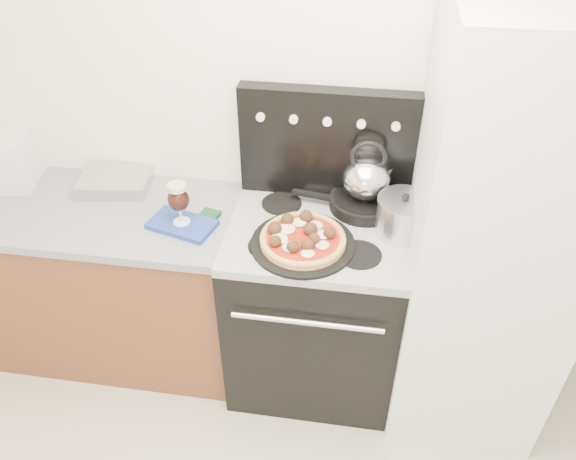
% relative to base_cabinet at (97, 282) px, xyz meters
% --- Properties ---
extents(room_shell, '(3.52, 3.01, 2.52)m').
position_rel_base_cabinet_xyz_m(room_shell, '(1.02, -0.91, 0.82)').
color(room_shell, beige).
rests_on(room_shell, ground).
extents(base_cabinet, '(1.45, 0.60, 0.86)m').
position_rel_base_cabinet_xyz_m(base_cabinet, '(0.00, 0.00, 0.00)').
color(base_cabinet, brown).
rests_on(base_cabinet, ground).
extents(countertop, '(1.48, 0.63, 0.04)m').
position_rel_base_cabinet_xyz_m(countertop, '(0.00, 0.00, 0.45)').
color(countertop, gray).
rests_on(countertop, base_cabinet).
extents(stove_body, '(0.76, 0.65, 0.88)m').
position_rel_base_cabinet_xyz_m(stove_body, '(1.10, -0.02, 0.01)').
color(stove_body, black).
rests_on(stove_body, ground).
extents(cooktop, '(0.76, 0.65, 0.04)m').
position_rel_base_cabinet_xyz_m(cooktop, '(1.10, -0.02, 0.47)').
color(cooktop, '#ADADB2').
rests_on(cooktop, stove_body).
extents(backguard, '(0.76, 0.08, 0.50)m').
position_rel_base_cabinet_xyz_m(backguard, '(1.10, 0.25, 0.74)').
color(backguard, black).
rests_on(backguard, cooktop).
extents(fridge, '(0.64, 0.68, 1.90)m').
position_rel_base_cabinet_xyz_m(fridge, '(1.80, -0.05, 0.52)').
color(fridge, silver).
rests_on(fridge, ground).
extents(foil_sheet, '(0.35, 0.27, 0.06)m').
position_rel_base_cabinet_xyz_m(foil_sheet, '(0.13, 0.17, 0.50)').
color(foil_sheet, silver).
rests_on(foil_sheet, countertop).
extents(oven_mitt, '(0.31, 0.23, 0.02)m').
position_rel_base_cabinet_xyz_m(oven_mitt, '(0.53, -0.08, 0.48)').
color(oven_mitt, '#203C93').
rests_on(oven_mitt, countertop).
extents(beer_glass, '(0.11, 0.11, 0.20)m').
position_rel_base_cabinet_xyz_m(beer_glass, '(0.53, -0.08, 0.59)').
color(beer_glass, black).
rests_on(beer_glass, oven_mitt).
extents(pizza_pan, '(0.43, 0.43, 0.01)m').
position_rel_base_cabinet_xyz_m(pizza_pan, '(1.06, -0.15, 0.50)').
color(pizza_pan, black).
rests_on(pizza_pan, cooktop).
extents(pizza, '(0.37, 0.37, 0.05)m').
position_rel_base_cabinet_xyz_m(pizza, '(1.06, -0.15, 0.53)').
color(pizza, '#E1B36A').
rests_on(pizza, pizza_pan).
extents(skillet, '(0.35, 0.35, 0.05)m').
position_rel_base_cabinet_xyz_m(skillet, '(1.29, 0.16, 0.52)').
color(skillet, black).
rests_on(skillet, cooktop).
extents(tea_kettle, '(0.23, 0.23, 0.23)m').
position_rel_base_cabinet_xyz_m(tea_kettle, '(1.29, 0.16, 0.66)').
color(tea_kettle, white).
rests_on(tea_kettle, skillet).
extents(stock_pot, '(0.26, 0.26, 0.16)m').
position_rel_base_cabinet_xyz_m(stock_pot, '(1.45, -0.00, 0.57)').
color(stock_pot, silver).
rests_on(stock_pot, cooktop).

